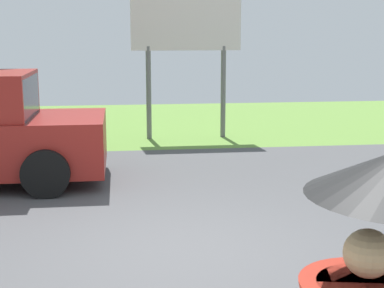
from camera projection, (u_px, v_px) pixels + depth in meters
ground_plane at (169, 189)px, 9.67m from camera, size 40.00×22.00×0.20m
roadside_billboard at (186, 31)px, 13.61m from camera, size 2.60×0.12×3.50m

